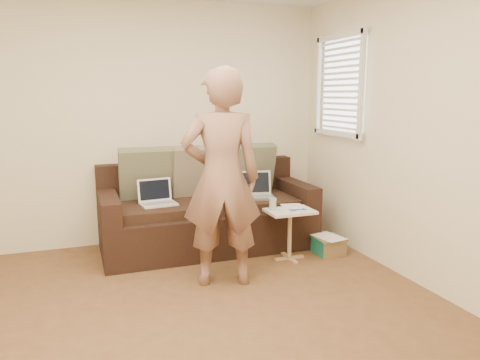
{
  "coord_description": "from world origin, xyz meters",
  "views": [
    {
      "loc": [
        -0.71,
        -2.78,
        1.61
      ],
      "look_at": [
        0.8,
        1.4,
        0.78
      ],
      "focal_mm": 34.52,
      "sensor_mm": 36.0,
      "label": 1
    }
  ],
  "objects_px": {
    "laptop_white": "(159,205)",
    "striped_box": "(329,245)",
    "person": "(221,178)",
    "side_table": "(290,235)",
    "drinking_glass": "(273,204)",
    "sofa": "(208,208)",
    "laptop_silver": "(256,198)"
  },
  "relations": [
    {
      "from": "sofa",
      "to": "person",
      "type": "distance_m",
      "value": 1.08
    },
    {
      "from": "laptop_white",
      "to": "person",
      "type": "bearing_deg",
      "value": -73.39
    },
    {
      "from": "person",
      "to": "side_table",
      "type": "distance_m",
      "value": 1.09
    },
    {
      "from": "person",
      "to": "striped_box",
      "type": "height_order",
      "value": "person"
    },
    {
      "from": "laptop_white",
      "to": "striped_box",
      "type": "bearing_deg",
      "value": -25.91
    },
    {
      "from": "sofa",
      "to": "laptop_white",
      "type": "xyz_separation_m",
      "value": [
        -0.53,
        -0.06,
        0.1
      ]
    },
    {
      "from": "laptop_silver",
      "to": "laptop_white",
      "type": "height_order",
      "value": "laptop_silver"
    },
    {
      "from": "side_table",
      "to": "striped_box",
      "type": "distance_m",
      "value": 0.47
    },
    {
      "from": "laptop_white",
      "to": "drinking_glass",
      "type": "xyz_separation_m",
      "value": [
        1.02,
        -0.5,
        0.04
      ]
    },
    {
      "from": "side_table",
      "to": "drinking_glass",
      "type": "height_order",
      "value": "drinking_glass"
    },
    {
      "from": "sofa",
      "to": "drinking_glass",
      "type": "bearing_deg",
      "value": -48.63
    },
    {
      "from": "laptop_silver",
      "to": "striped_box",
      "type": "relative_size",
      "value": 1.35
    },
    {
      "from": "laptop_white",
      "to": "side_table",
      "type": "xyz_separation_m",
      "value": [
        1.18,
        -0.56,
        -0.27
      ]
    },
    {
      "from": "laptop_silver",
      "to": "laptop_white",
      "type": "bearing_deg",
      "value": -170.17
    },
    {
      "from": "drinking_glass",
      "to": "striped_box",
      "type": "distance_m",
      "value": 0.77
    },
    {
      "from": "side_table",
      "to": "drinking_glass",
      "type": "xyz_separation_m",
      "value": [
        -0.16,
        0.06,
        0.31
      ]
    },
    {
      "from": "laptop_white",
      "to": "drinking_glass",
      "type": "distance_m",
      "value": 1.14
    },
    {
      "from": "sofa",
      "to": "laptop_white",
      "type": "bearing_deg",
      "value": -173.23
    },
    {
      "from": "laptop_silver",
      "to": "person",
      "type": "bearing_deg",
      "value": -115.17
    },
    {
      "from": "side_table",
      "to": "sofa",
      "type": "bearing_deg",
      "value": 136.34
    },
    {
      "from": "sofa",
      "to": "person",
      "type": "height_order",
      "value": "person"
    },
    {
      "from": "drinking_glass",
      "to": "laptop_white",
      "type": "bearing_deg",
      "value": 153.96
    },
    {
      "from": "sofa",
      "to": "laptop_white",
      "type": "relative_size",
      "value": 6.32
    },
    {
      "from": "side_table",
      "to": "drinking_glass",
      "type": "relative_size",
      "value": 4.17
    },
    {
      "from": "drinking_glass",
      "to": "laptop_silver",
      "type": "bearing_deg",
      "value": 89.06
    },
    {
      "from": "laptop_silver",
      "to": "drinking_glass",
      "type": "bearing_deg",
      "value": -78.13
    },
    {
      "from": "laptop_silver",
      "to": "side_table",
      "type": "bearing_deg",
      "value": -60.55
    },
    {
      "from": "sofa",
      "to": "striped_box",
      "type": "height_order",
      "value": "sofa"
    },
    {
      "from": "laptop_white",
      "to": "drinking_glass",
      "type": "relative_size",
      "value": 2.9
    },
    {
      "from": "laptop_white",
      "to": "striped_box",
      "type": "relative_size",
      "value": 1.21
    },
    {
      "from": "laptop_white",
      "to": "striped_box",
      "type": "distance_m",
      "value": 1.77
    },
    {
      "from": "laptop_silver",
      "to": "person",
      "type": "relative_size",
      "value": 0.21
    }
  ]
}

